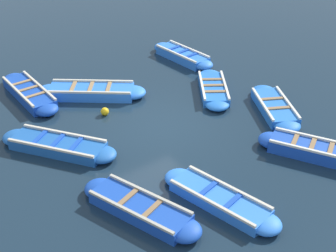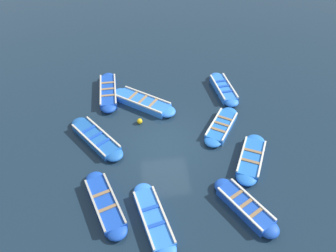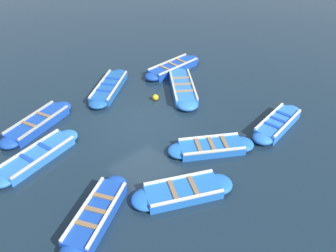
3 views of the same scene
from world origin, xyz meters
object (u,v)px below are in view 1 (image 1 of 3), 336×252
boat_alongside (91,92)px  boat_inner_gap (182,56)px  boat_outer_left (220,200)px  buoy_orange_near (105,111)px  boat_broadside (213,89)px  boat_end_of_row (29,93)px  boat_centre (275,107)px  boat_drifting (58,146)px  boat_bow_out (312,150)px  boat_stern_in (140,208)px

boat_alongside → boat_inner_gap: 4.75m
boat_outer_left → buoy_orange_near: size_ratio=12.84×
boat_alongside → boat_broadside: bearing=58.4°
boat_end_of_row → boat_centre: bearing=48.4°
boat_drifting → boat_end_of_row: (-3.71, 0.53, 0.02)m
boat_alongside → boat_centre: size_ratio=1.13×
boat_drifting → boat_outer_left: size_ratio=0.98×
boat_alongside → buoy_orange_near: boat_alongside is taller
boat_end_of_row → buoy_orange_near: (2.68, 1.65, -0.05)m
boat_bow_out → boat_end_of_row: size_ratio=0.85×
boat_stern_in → boat_broadside: bearing=124.7°
boat_end_of_row → boat_inner_gap: 6.62m
buoy_orange_near → boat_drifting: bearing=-64.6°
buoy_orange_near → boat_alongside: bearing=170.2°
buoy_orange_near → boat_inner_gap: bearing=113.8°
boat_stern_in → boat_broadside: size_ratio=1.15×
boat_broadside → boat_outer_left: size_ratio=0.87×
boat_alongside → boat_stern_in: size_ratio=1.03×
boat_drifting → boat_broadside: bearing=91.4°
boat_stern_in → boat_broadside: (-3.98, 5.75, -0.03)m
boat_bow_out → buoy_orange_near: 6.88m
boat_centre → boat_inner_gap: bearing=179.9°
boat_bow_out → boat_drifting: bearing=-127.3°
boat_broadside → buoy_orange_near: bearing=-102.0°
boat_outer_left → buoy_orange_near: boat_outer_left is taller
boat_drifting → buoy_orange_near: 2.41m
boat_stern_in → boat_outer_left: boat_stern_in is taller
boat_alongside → boat_stern_in: (6.34, -1.90, -0.01)m
boat_centre → buoy_orange_near: size_ratio=11.73×
boat_centre → boat_broadside: bearing=-160.0°
boat_centre → boat_stern_in: bearing=-75.7°
boat_bow_out → buoy_orange_near: size_ratio=11.33×
boat_broadside → boat_inner_gap: boat_inner_gap is taller
boat_end_of_row → boat_inner_gap: (0.50, 6.60, -0.00)m
boat_inner_gap → boat_bow_out: bearing=-7.5°
boat_broadside → boat_bow_out: bearing=-2.3°
boat_broadside → boat_bow_out: boat_bow_out is taller
boat_stern_in → boat_bow_out: bearing=81.7°
boat_stern_in → boat_drifting: 3.86m
boat_bow_out → boat_stern_in: bearing=-98.3°
boat_alongside → boat_stern_in: bearing=-16.7°
boat_alongside → boat_outer_left: size_ratio=1.03×
boat_broadside → buoy_orange_near: 4.20m
boat_broadside → boat_bow_out: size_ratio=0.98×
boat_alongside → boat_drifting: boat_alongside is taller
boat_outer_left → buoy_orange_near: 5.75m
boat_stern_in → boat_centre: (-1.68, 6.58, -0.02)m
boat_alongside → boat_centre: (4.67, 4.68, -0.03)m
boat_alongside → boat_centre: 6.61m
boat_broadside → boat_end_of_row: 6.76m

